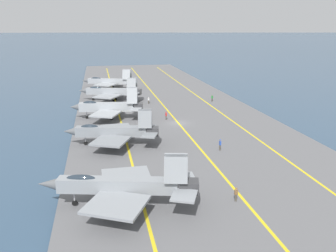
# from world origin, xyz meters

# --- Properties ---
(ground_plane) EXTENTS (2000.00, 2000.00, 0.00)m
(ground_plane) POSITION_xyz_m (0.00, 0.00, 0.00)
(ground_plane) COLOR #334C66
(carrier_deck) EXTENTS (218.81, 40.86, 0.40)m
(carrier_deck) POSITION_xyz_m (0.00, 0.00, 0.20)
(carrier_deck) COLOR slate
(carrier_deck) RESTS_ON ground
(deck_stripe_foul_line) EXTENTS (196.92, 2.11, 0.01)m
(deck_stripe_foul_line) POSITION_xyz_m (0.00, -11.24, 0.40)
(deck_stripe_foul_line) COLOR yellow
(deck_stripe_foul_line) RESTS_ON carrier_deck
(deck_stripe_centerline) EXTENTS (196.92, 0.36, 0.01)m
(deck_stripe_centerline) POSITION_xyz_m (0.00, 0.00, 0.40)
(deck_stripe_centerline) COLOR yellow
(deck_stripe_centerline) RESTS_ON carrier_deck
(deck_stripe_edge_line) EXTENTS (196.93, 0.98, 0.01)m
(deck_stripe_edge_line) POSITION_xyz_m (0.00, 11.24, 0.40)
(deck_stripe_edge_line) COLOR yellow
(deck_stripe_edge_line) RESTS_ON carrier_deck
(parked_jet_second) EXTENTS (12.62, 17.25, 6.01)m
(parked_jet_second) POSITION_xyz_m (-32.03, 13.42, 2.87)
(parked_jet_second) COLOR gray
(parked_jet_second) RESTS_ON carrier_deck
(parked_jet_third) EXTENTS (12.92, 15.46, 5.92)m
(parked_jet_third) POSITION_xyz_m (-11.10, 13.29, 2.70)
(parked_jet_third) COLOR gray
(parked_jet_third) RESTS_ON carrier_deck
(parked_jet_fourth) EXTENTS (13.89, 15.25, 6.58)m
(parked_jet_fourth) POSITION_xyz_m (6.46, 13.60, 2.88)
(parked_jet_fourth) COLOR #9EA3A8
(parked_jet_fourth) RESTS_ON carrier_deck
(parked_jet_fifth) EXTENTS (13.80, 16.49, 6.05)m
(parked_jet_fifth) POSITION_xyz_m (24.70, 12.17, 2.85)
(parked_jet_fifth) COLOR #93999E
(parked_jet_fifth) RESTS_ON carrier_deck
(parked_jet_sixth) EXTENTS (12.68, 16.91, 6.06)m
(parked_jet_sixth) POSITION_xyz_m (43.36, 11.93, 2.71)
(parked_jet_sixth) COLOR #9EA3A8
(parked_jet_sixth) RESTS_ON carrier_deck
(crew_green_vest) EXTENTS (0.46, 0.41, 1.73)m
(crew_green_vest) POSITION_xyz_m (18.99, -13.20, 1.35)
(crew_green_vest) COLOR #383328
(crew_green_vest) RESTS_ON carrier_deck
(crew_white_vest) EXTENTS (0.34, 0.43, 1.64)m
(crew_white_vest) POSITION_xyz_m (19.57, 3.21, 1.30)
(crew_white_vest) COLOR #383328
(crew_white_vest) RESTS_ON carrier_deck
(crew_brown_vest) EXTENTS (0.31, 0.41, 1.66)m
(crew_brown_vest) POSITION_xyz_m (-33.27, 0.99, 1.31)
(crew_brown_vest) COLOR #4C473D
(crew_brown_vest) RESTS_ON carrier_deck
(crew_red_vest) EXTENTS (0.39, 0.27, 1.69)m
(crew_red_vest) POSITION_xyz_m (3.15, 1.91, 1.33)
(crew_red_vest) COLOR #4C473D
(crew_red_vest) RESTS_ON carrier_deck
(crew_blue_vest) EXTENTS (0.39, 0.28, 1.81)m
(crew_blue_vest) POSITION_xyz_m (-16.95, -2.84, 1.39)
(crew_blue_vest) COLOR #4C473D
(crew_blue_vest) RESTS_ON carrier_deck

